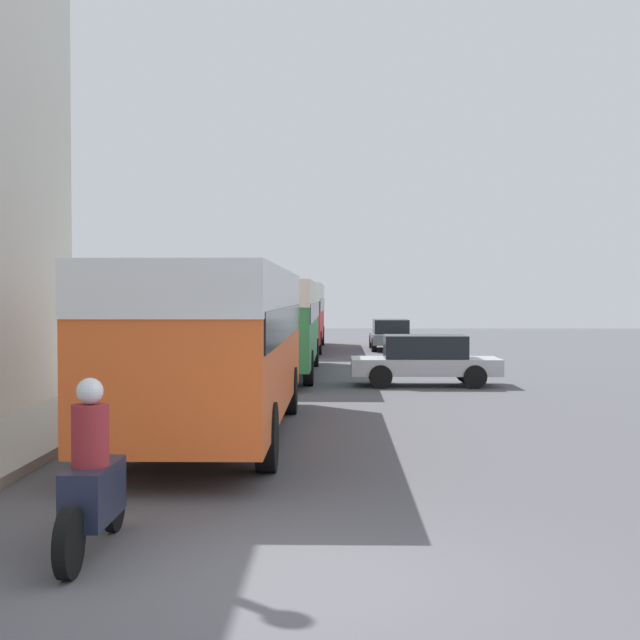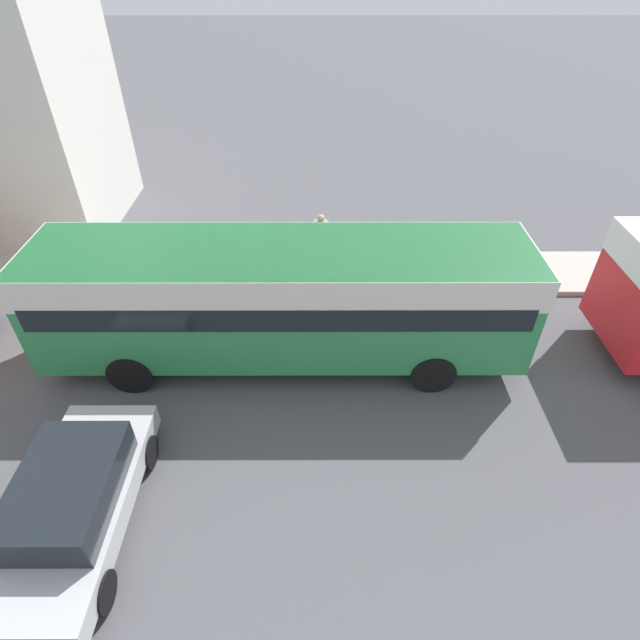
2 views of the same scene
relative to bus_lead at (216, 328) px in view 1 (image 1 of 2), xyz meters
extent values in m
plane|color=#515156|center=(1.78, -7.89, -1.94)|extent=(120.00, 120.00, 0.00)
cube|color=#EA5B23|center=(0.00, 0.00, -0.20)|extent=(2.49, 10.04, 2.48)
cube|color=white|center=(0.00, 0.00, 0.67)|extent=(2.52, 10.09, 0.74)
cube|color=black|center=(0.00, 0.00, 0.11)|extent=(2.54, 9.64, 0.54)
cylinder|color=black|center=(-1.15, 3.11, -1.44)|extent=(0.28, 1.00, 1.00)
cylinder|color=black|center=(1.15, 3.11, -1.44)|extent=(0.28, 1.00, 1.00)
cylinder|color=black|center=(-1.15, -3.11, -1.44)|extent=(0.28, 1.00, 1.00)
cylinder|color=black|center=(1.15, -3.11, -1.44)|extent=(0.28, 1.00, 1.00)
cube|color=#2D8447|center=(0.22, 12.36, -0.22)|extent=(2.42, 10.70, 2.44)
cube|color=silver|center=(0.22, 12.36, 0.64)|extent=(2.45, 10.75, 0.73)
cube|color=black|center=(0.22, 12.36, 0.09)|extent=(2.47, 10.27, 0.54)
cylinder|color=black|center=(-0.89, 15.67, -1.44)|extent=(0.28, 1.00, 1.00)
cylinder|color=black|center=(1.34, 15.67, -1.44)|extent=(0.28, 1.00, 1.00)
cylinder|color=black|center=(-0.89, 9.04, -1.44)|extent=(0.28, 1.00, 1.00)
cylinder|color=black|center=(1.34, 9.04, -1.44)|extent=(0.28, 1.00, 1.00)
cube|color=red|center=(0.20, 25.52, -0.16)|extent=(2.47, 11.33, 2.55)
cube|color=white|center=(0.20, 25.52, 0.73)|extent=(2.50, 11.39, 0.77)
cube|color=black|center=(0.20, 25.52, 0.16)|extent=(2.52, 10.88, 0.56)
cylinder|color=black|center=(-0.94, 29.03, -1.44)|extent=(0.28, 1.00, 1.00)
cylinder|color=black|center=(1.34, 29.03, -1.44)|extent=(0.28, 1.00, 1.00)
cylinder|color=black|center=(-0.94, 22.01, -1.44)|extent=(0.28, 1.00, 1.00)
cylinder|color=black|center=(1.34, 22.01, -1.44)|extent=(0.28, 1.00, 1.00)
cube|color=#1E2338|center=(-0.23, -7.13, -1.34)|extent=(0.38, 1.10, 0.55)
cylinder|color=black|center=(-0.23, -6.33, -1.62)|extent=(0.10, 0.64, 0.64)
cylinder|color=black|center=(-0.23, -7.93, -1.62)|extent=(0.12, 0.64, 0.64)
cylinder|color=maroon|center=(-0.23, -7.23, -0.77)|extent=(0.36, 0.36, 0.60)
sphere|color=silver|center=(-0.23, -7.23, -0.34)|extent=(0.26, 0.26, 0.26)
cube|color=#B7B7BC|center=(4.59, 9.11, -1.39)|extent=(4.11, 1.71, 0.46)
cube|color=black|center=(4.59, 9.11, -0.84)|extent=(2.26, 1.51, 0.64)
cylinder|color=black|center=(3.32, 8.32, -1.62)|extent=(0.64, 0.22, 0.64)
cylinder|color=black|center=(3.32, 9.89, -1.62)|extent=(0.64, 0.22, 0.64)
cylinder|color=black|center=(5.86, 8.32, -1.62)|extent=(0.64, 0.22, 0.64)
cylinder|color=black|center=(5.86, 9.89, -1.62)|extent=(0.64, 0.22, 0.64)
cube|color=slate|center=(4.60, 25.36, -1.39)|extent=(1.78, 4.55, 0.46)
cube|color=black|center=(4.60, 25.36, -0.84)|extent=(1.57, 2.50, 0.64)
cylinder|color=black|center=(3.78, 26.77, -1.62)|extent=(0.22, 0.64, 0.64)
cylinder|color=black|center=(5.42, 26.77, -1.62)|extent=(0.22, 0.64, 0.64)
cylinder|color=black|center=(3.78, 23.95, -1.62)|extent=(0.22, 0.64, 0.64)
cylinder|color=black|center=(5.42, 23.95, -1.62)|extent=(0.22, 0.64, 0.64)
cylinder|color=#232838|center=(-3.68, 13.23, -1.40)|extent=(0.34, 0.34, 0.78)
cylinder|color=gray|center=(-3.68, 13.23, -0.68)|extent=(0.42, 0.42, 0.65)
sphere|color=tan|center=(-3.68, 13.23, -0.25)|extent=(0.21, 0.21, 0.21)
camera|label=1|loc=(2.15, -15.73, 0.59)|focal=50.00mm
camera|label=2|loc=(9.20, 13.18, 6.27)|focal=28.00mm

